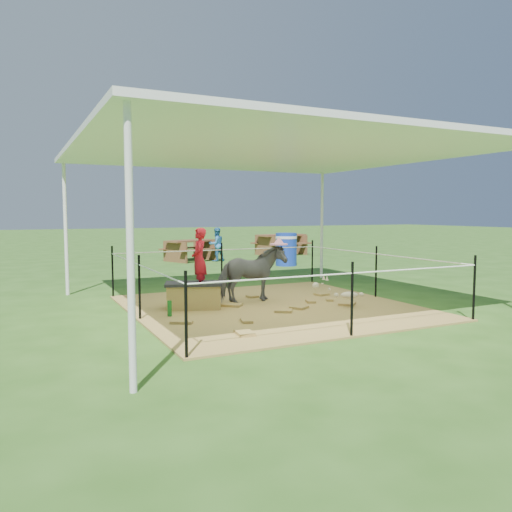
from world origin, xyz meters
name	(u,v)px	position (x,y,z in m)	size (l,w,h in m)	color
ground	(271,308)	(0.00, 0.00, 0.00)	(90.00, 90.00, 0.00)	#2D5919
hay_patch	(271,307)	(0.00, 0.00, 0.01)	(4.60, 4.60, 0.03)	brown
canopy_tent	(272,149)	(0.00, 0.00, 2.69)	(6.30, 6.30, 2.90)	silver
rope_fence	(271,271)	(0.00, 0.00, 0.64)	(4.54, 4.54, 1.00)	black
straw_bale	(194,297)	(-1.25, 0.42, 0.23)	(0.88, 0.44, 0.39)	#A8793D
dark_cloth	(194,284)	(-1.25, 0.42, 0.45)	(0.94, 0.49, 0.05)	black
woman	(199,253)	(-1.15, 0.42, 0.95)	(0.39, 0.25, 1.06)	red
green_bottle	(170,308)	(-1.80, -0.03, 0.15)	(0.07, 0.07, 0.24)	#166520
pony	(251,274)	(-0.13, 0.52, 0.54)	(0.55, 1.21, 1.02)	#525257
pink_hat	(251,241)	(-0.13, 0.52, 1.12)	(0.32, 0.32, 0.15)	#FF93C1
foal	(349,294)	(1.14, -0.66, 0.27)	(0.86, 0.48, 0.48)	#C5B190
trash_barrel	(286,249)	(3.61, 5.89, 0.50)	(0.65, 0.65, 1.00)	#1636A8
picnic_table_near	(191,250)	(1.44, 8.59, 0.35)	(1.70, 1.23, 0.71)	#55321D
picnic_table_far	(281,245)	(5.36, 9.37, 0.40)	(1.90, 1.38, 0.79)	#56311D
distant_person	(216,244)	(2.19, 8.12, 0.57)	(0.55, 0.43, 1.13)	teal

